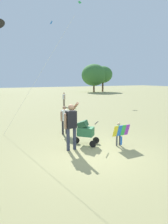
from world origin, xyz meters
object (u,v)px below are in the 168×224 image
at_px(stroller, 85,130).
at_px(person_sitting_far, 64,118).
at_px(person_adult_flyer, 71,123).
at_px(child_with_butterfly_kite, 119,132).
at_px(person_red_shirt, 64,98).

bearing_deg(stroller, person_sitting_far, 94.93).
height_order(person_adult_flyer, person_sitting_far, person_adult_flyer).
relative_size(child_with_butterfly_kite, person_adult_flyer, 0.52).
xyz_separation_m(person_adult_flyer, stroller, (0.78, 0.32, -0.47)).
relative_size(stroller, person_red_shirt, 0.74).
height_order(child_with_butterfly_kite, stroller, stroller).
xyz_separation_m(child_with_butterfly_kite, person_sitting_far, (-1.30, 2.71, 0.24)).
bearing_deg(person_sitting_far, child_with_butterfly_kite, -64.43).
relative_size(person_adult_flyer, person_red_shirt, 1.33).
bearing_deg(person_adult_flyer, stroller, 22.35).
bearing_deg(person_adult_flyer, child_with_butterfly_kite, -14.52).
bearing_deg(person_adult_flyer, person_sitting_far, 74.52).
bearing_deg(stroller, child_with_butterfly_kite, -35.70).
bearing_deg(person_adult_flyer, person_red_shirt, 69.50).
relative_size(child_with_butterfly_kite, stroller, 0.94).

